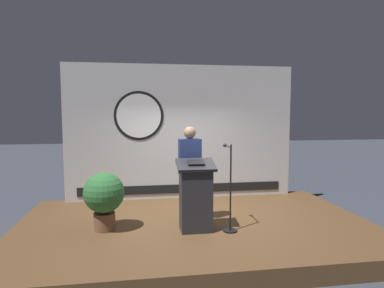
{
  "coord_description": "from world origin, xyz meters",
  "views": [
    {
      "loc": [
        -1.0,
        -5.96,
        2.3
      ],
      "look_at": [
        -0.06,
        -0.02,
        1.74
      ],
      "focal_mm": 31.71,
      "sensor_mm": 36.0,
      "label": 1
    }
  ],
  "objects_px": {
    "podium": "(196,196)",
    "potted_plant": "(104,196)",
    "speaker_person": "(190,173)",
    "microphone_stand": "(230,200)"
  },
  "relations": [
    {
      "from": "potted_plant",
      "to": "podium",
      "type": "bearing_deg",
      "value": -9.43
    },
    {
      "from": "microphone_stand",
      "to": "potted_plant",
      "type": "relative_size",
      "value": 1.48
    },
    {
      "from": "speaker_person",
      "to": "potted_plant",
      "type": "xyz_separation_m",
      "value": [
        -1.51,
        -0.23,
        -0.3
      ]
    },
    {
      "from": "speaker_person",
      "to": "podium",
      "type": "bearing_deg",
      "value": -86.59
    },
    {
      "from": "microphone_stand",
      "to": "potted_plant",
      "type": "bearing_deg",
      "value": 170.56
    },
    {
      "from": "podium",
      "to": "microphone_stand",
      "type": "relative_size",
      "value": 0.82
    },
    {
      "from": "speaker_person",
      "to": "microphone_stand",
      "type": "distance_m",
      "value": 0.91
    },
    {
      "from": "podium",
      "to": "potted_plant",
      "type": "xyz_separation_m",
      "value": [
        -1.53,
        0.25,
        0.01
      ]
    },
    {
      "from": "speaker_person",
      "to": "microphone_stand",
      "type": "xyz_separation_m",
      "value": [
        0.59,
        -0.57,
        -0.37
      ]
    },
    {
      "from": "speaker_person",
      "to": "potted_plant",
      "type": "distance_m",
      "value": 1.55
    }
  ]
}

